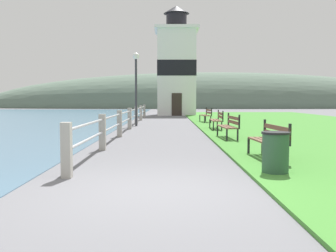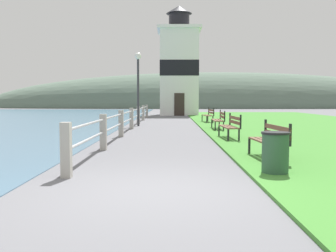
{
  "view_description": "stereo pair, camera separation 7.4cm",
  "coord_description": "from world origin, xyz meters",
  "px_view_note": "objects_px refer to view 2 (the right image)",
  "views": [
    {
      "loc": [
        0.22,
        -5.86,
        1.46
      ],
      "look_at": [
        0.14,
        10.31,
        0.3
      ],
      "focal_mm": 40.0,
      "sensor_mm": 36.0,
      "label": 1
    },
    {
      "loc": [
        0.29,
        -5.86,
        1.46
      ],
      "look_at": [
        0.14,
        10.31,
        0.3
      ],
      "focal_mm": 40.0,
      "sensor_mm": 36.0,
      "label": 2
    }
  ],
  "objects_px": {
    "park_bench_far": "(219,119)",
    "park_bench_by_lighthouse": "(209,114)",
    "trash_bin": "(275,154)",
    "lighthouse": "(179,67)",
    "lamp_post": "(138,76)",
    "park_bench_midway": "(231,125)",
    "park_bench_near": "(271,138)"
  },
  "relations": [
    {
      "from": "park_bench_far",
      "to": "lamp_post",
      "type": "xyz_separation_m",
      "value": [
        -4.06,
        2.67,
        2.2
      ]
    },
    {
      "from": "trash_bin",
      "to": "park_bench_midway",
      "type": "bearing_deg",
      "value": 88.53
    },
    {
      "from": "lighthouse",
      "to": "lamp_post",
      "type": "distance_m",
      "value": 14.81
    },
    {
      "from": "park_bench_midway",
      "to": "lighthouse",
      "type": "relative_size",
      "value": 0.18
    },
    {
      "from": "park_bench_midway",
      "to": "lighthouse",
      "type": "xyz_separation_m",
      "value": [
        -1.45,
        21.37,
        3.87
      ]
    },
    {
      "from": "park_bench_near",
      "to": "park_bench_midway",
      "type": "distance_m",
      "value": 4.64
    },
    {
      "from": "park_bench_by_lighthouse",
      "to": "park_bench_far",
      "type": "bearing_deg",
      "value": 84.14
    },
    {
      "from": "park_bench_by_lighthouse",
      "to": "trash_bin",
      "type": "height_order",
      "value": "park_bench_by_lighthouse"
    },
    {
      "from": "park_bench_by_lighthouse",
      "to": "lamp_post",
      "type": "bearing_deg",
      "value": 27.55
    },
    {
      "from": "park_bench_far",
      "to": "lighthouse",
      "type": "xyz_separation_m",
      "value": [
        -1.56,
        17.17,
        3.87
      ]
    },
    {
      "from": "park_bench_midway",
      "to": "trash_bin",
      "type": "xyz_separation_m",
      "value": [
        -0.16,
        -6.35,
        -0.12
      ]
    },
    {
      "from": "park_bench_by_lighthouse",
      "to": "trash_bin",
      "type": "distance_m",
      "value": 15.9
    },
    {
      "from": "park_bench_midway",
      "to": "park_bench_near",
      "type": "bearing_deg",
      "value": 89.68
    },
    {
      "from": "park_bench_by_lighthouse",
      "to": "trash_bin",
      "type": "xyz_separation_m",
      "value": [
        -0.32,
        -15.89,
        -0.11
      ]
    },
    {
      "from": "park_bench_midway",
      "to": "lamp_post",
      "type": "distance_m",
      "value": 8.23
    },
    {
      "from": "trash_bin",
      "to": "lamp_post",
      "type": "relative_size",
      "value": 0.21
    },
    {
      "from": "park_bench_midway",
      "to": "trash_bin",
      "type": "distance_m",
      "value": 6.36
    },
    {
      "from": "park_bench_far",
      "to": "trash_bin",
      "type": "relative_size",
      "value": 2.39
    },
    {
      "from": "park_bench_by_lighthouse",
      "to": "lamp_post",
      "type": "xyz_separation_m",
      "value": [
        -4.1,
        -2.67,
        2.2
      ]
    },
    {
      "from": "park_bench_midway",
      "to": "lamp_post",
      "type": "bearing_deg",
      "value": -62.92
    },
    {
      "from": "park_bench_far",
      "to": "lamp_post",
      "type": "relative_size",
      "value": 0.51
    },
    {
      "from": "park_bench_near",
      "to": "lighthouse",
      "type": "relative_size",
      "value": 0.18
    },
    {
      "from": "park_bench_far",
      "to": "lamp_post",
      "type": "bearing_deg",
      "value": -31.66
    },
    {
      "from": "park_bench_far",
      "to": "park_bench_by_lighthouse",
      "type": "height_order",
      "value": "same"
    },
    {
      "from": "park_bench_near",
      "to": "park_bench_by_lighthouse",
      "type": "height_order",
      "value": "same"
    },
    {
      "from": "park_bench_near",
      "to": "park_bench_midway",
      "type": "xyz_separation_m",
      "value": [
        -0.2,
        4.64,
        0.0
      ]
    },
    {
      "from": "trash_bin",
      "to": "park_bench_far",
      "type": "bearing_deg",
      "value": 88.48
    },
    {
      "from": "park_bench_near",
      "to": "trash_bin",
      "type": "distance_m",
      "value": 1.76
    },
    {
      "from": "park_bench_midway",
      "to": "park_bench_by_lighthouse",
      "type": "bearing_deg",
      "value": -93.71
    },
    {
      "from": "park_bench_near",
      "to": "trash_bin",
      "type": "relative_size",
      "value": 2.09
    },
    {
      "from": "park_bench_far",
      "to": "park_bench_by_lighthouse",
      "type": "bearing_deg",
      "value": -88.73
    },
    {
      "from": "park_bench_by_lighthouse",
      "to": "lamp_post",
      "type": "height_order",
      "value": "lamp_post"
    }
  ]
}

